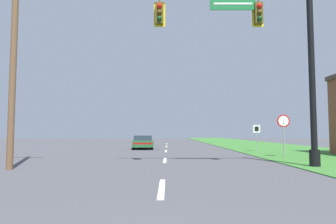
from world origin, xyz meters
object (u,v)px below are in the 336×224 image
(car_ahead, at_px, (144,142))
(signal_mast, at_px, (273,51))
(stop_sign, at_px, (285,126))
(utility_pole_near, at_px, (16,37))
(route_sign_post, at_px, (258,132))

(car_ahead, bearing_deg, signal_mast, -65.23)
(stop_sign, bearing_deg, utility_pole_near, -156.37)
(signal_mast, xyz_separation_m, car_ahead, (-6.79, 14.71, -4.42))
(utility_pole_near, bearing_deg, route_sign_post, 40.34)
(signal_mast, distance_m, route_sign_post, 11.23)
(car_ahead, distance_m, utility_pole_near, 16.70)
(car_ahead, distance_m, stop_sign, 13.43)
(utility_pole_near, bearing_deg, stop_sign, 23.63)
(stop_sign, bearing_deg, signal_mast, -115.55)
(stop_sign, xyz_separation_m, utility_pole_near, (-13.17, -5.76, 3.51))
(signal_mast, height_order, stop_sign, signal_mast)
(stop_sign, bearing_deg, route_sign_post, 89.95)
(stop_sign, relative_size, utility_pole_near, 0.24)
(car_ahead, bearing_deg, utility_pole_near, -104.48)
(car_ahead, bearing_deg, route_sign_post, -25.18)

